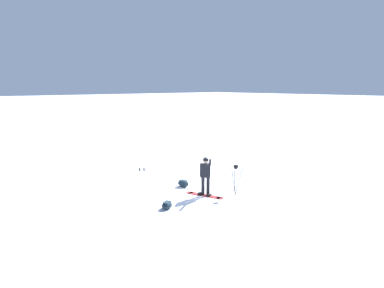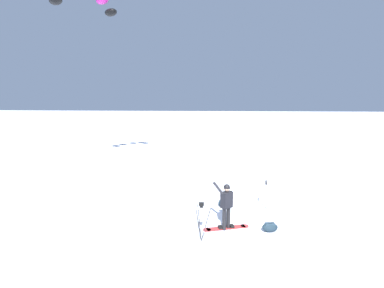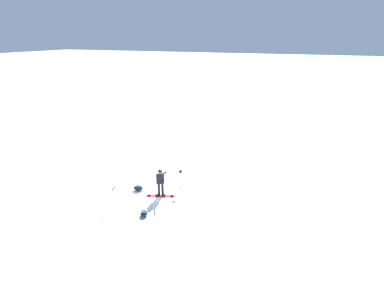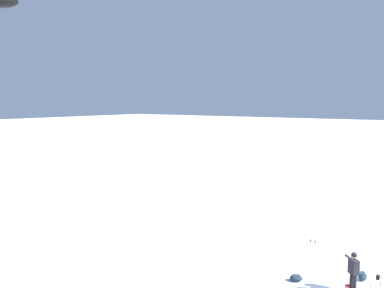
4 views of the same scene
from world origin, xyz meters
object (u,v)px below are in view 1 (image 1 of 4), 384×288
Objects in this scene: camera_tripod at (236,174)px; ski_poles at (142,178)px; gear_bag_large at (167,205)px; gear_bag_small at (183,183)px; snowboard at (204,195)px; snowboarder at (206,172)px.

ski_poles is at bearing 141.80° from camera_tripod.
gear_bag_large is 1.95m from ski_poles.
snowboard is at bearing -93.05° from gear_bag_small.
gear_bag_small is (0.03, 1.56, -0.86)m from snowboarder.
gear_bag_large reaches higher than snowboard.
snowboard is at bearing 4.59° from gear_bag_large.
gear_bag_small is 2.26m from ski_poles.
snowboarder is 2.36m from gear_bag_large.
camera_tripod is at bearing -37.41° from snowboard.
camera_tripod is at bearing -11.35° from gear_bag_large.
gear_bag_large is 0.47× the size of camera_tripod.
snowboarder is at bearing -38.05° from ski_poles.
snowboard is 2.67× the size of gear_bag_large.
snowboard is (-0.05, 0.01, -1.01)m from snowboarder.
snowboarder is 1.29× the size of camera_tripod.
gear_bag_small is at bearing 37.81° from gear_bag_large.
snowboarder is 2.71m from ski_poles.
gear_bag_small reaches higher than snowboard.
camera_tripod is 2.14× the size of gear_bag_small.
snowboarder reaches higher than gear_bag_small.
gear_bag_large is at bearing -142.19° from gear_bag_small.
gear_bag_large is at bearing -91.83° from ski_poles.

